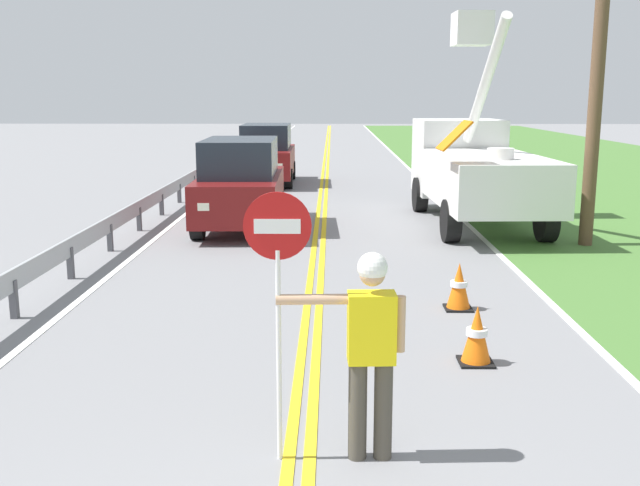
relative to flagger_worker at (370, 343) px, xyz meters
The scene contains 13 objects.
centerline_yellow_left 16.80m from the flagger_worker, 92.36° to the left, with size 0.11×110.00×0.01m, color yellow.
centerline_yellow_right 16.79m from the flagger_worker, 91.75° to the left, with size 0.11×110.00×0.01m, color yellow.
edge_line_right 17.05m from the flagger_worker, 79.85° to the left, with size 0.12×110.00×0.01m, color silver.
edge_line_left 17.30m from the flagger_worker, 104.08° to the left, with size 0.12×110.00×0.01m, color silver.
flagger_worker is the anchor object (origin of this frame).
stop_sign_paddle 1.02m from the flagger_worker, behind, with size 0.56×0.04×2.33m.
utility_bucket_truck 12.64m from the flagger_worker, 75.53° to the left, with size 2.67×6.88×5.11m.
oncoming_suv_nearest 11.53m from the flagger_worker, 102.37° to the left, with size 2.02×4.65×2.10m.
oncoming_suv_second 20.37m from the flagger_worker, 97.44° to the left, with size 1.98×4.64×2.10m.
utility_pole_near 11.04m from the flagger_worker, 61.83° to the left, with size 1.80×0.28×7.65m.
traffic_cone_lead 2.79m from the flagger_worker, 59.39° to the left, with size 0.40×0.40×0.70m.
traffic_cone_mid 4.86m from the flagger_worker, 71.31° to the left, with size 0.40×0.40×0.70m.
guardrail_left_shoulder 12.94m from the flagger_worker, 111.81° to the left, with size 0.10×32.00×0.71m.
Camera 1 is at (0.27, -2.66, 3.09)m, focal length 41.31 mm.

